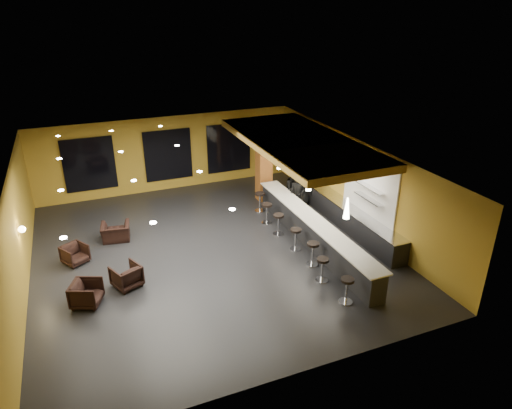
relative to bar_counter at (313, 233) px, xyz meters
name	(u,v)px	position (x,y,z in m)	size (l,w,h in m)	color
floor	(210,252)	(-3.65, 1.00, -0.55)	(12.00, 13.00, 0.10)	black
ceiling	(206,158)	(-3.65, 1.00, 3.05)	(12.00, 13.00, 0.10)	black
wall_back	(168,153)	(-3.65, 7.55, 1.25)	(12.00, 0.10, 3.50)	#AA8426
wall_front	(293,319)	(-3.65, -5.55, 1.25)	(12.00, 0.10, 3.50)	#AA8426
wall_left	(15,239)	(-9.70, 1.00, 1.25)	(0.10, 13.00, 3.50)	#AA8426
wall_right	(356,183)	(2.40, 1.00, 1.25)	(0.10, 13.00, 3.50)	#AA8426
wood_soffit	(299,142)	(0.35, 2.00, 2.86)	(3.60, 8.00, 0.28)	olive
window_left	(89,164)	(-7.15, 7.44, 1.20)	(2.20, 0.06, 2.40)	black
window_center	(168,155)	(-3.65, 7.44, 1.20)	(2.20, 0.06, 2.40)	black
window_right	(229,148)	(-0.65, 7.44, 1.20)	(2.20, 0.06, 2.40)	black
tile_backsplash	(370,186)	(2.31, 0.00, 1.50)	(0.06, 3.20, 2.40)	white
bar_counter	(313,233)	(0.00, 0.00, 0.00)	(0.60, 8.00, 1.00)	black
bar_top	(314,220)	(0.00, 0.00, 0.52)	(0.78, 8.10, 0.05)	silver
prep_counter	(352,220)	(2.00, 0.50, -0.07)	(0.70, 6.00, 0.86)	black
prep_top	(353,209)	(2.00, 0.50, 0.39)	(0.72, 6.00, 0.03)	silver
wall_shelf_lower	(369,198)	(2.17, -0.20, 1.10)	(0.30, 1.50, 0.03)	silver
wall_shelf_upper	(370,187)	(2.17, -0.20, 1.55)	(0.30, 1.50, 0.03)	silver
column	(264,163)	(0.00, 4.60, 1.25)	(0.60, 0.60, 3.50)	brown
wall_sconce	(22,229)	(-9.53, 1.50, 1.30)	(0.22, 0.22, 0.22)	#FFE5B2
pendant_0	(347,208)	(0.00, -2.00, 1.85)	(0.20, 0.20, 0.70)	white
pendant_1	(309,181)	(0.00, 0.50, 1.85)	(0.20, 0.20, 0.70)	white
pendant_2	(280,161)	(0.00, 3.00, 1.85)	(0.20, 0.20, 0.70)	white
staff_a	(297,196)	(0.60, 2.46, 0.42)	(0.67, 0.44, 1.84)	black
staff_b	(293,188)	(0.88, 3.43, 0.33)	(0.81, 0.63, 1.67)	black
staff_c	(303,188)	(1.32, 3.31, 0.32)	(0.80, 0.52, 1.65)	black
armchair_a	(86,293)	(-7.96, -0.64, -0.12)	(0.81, 0.83, 0.76)	black
armchair_b	(126,276)	(-6.73, -0.12, -0.13)	(0.80, 0.82, 0.75)	black
armchair_c	(75,254)	(-8.18, 1.97, -0.16)	(0.73, 0.76, 0.69)	black
armchair_d	(116,232)	(-6.68, 3.15, -0.17)	(1.03, 0.90, 0.67)	black
bar_stool_0	(347,287)	(-0.78, -3.49, 0.03)	(0.42, 0.42, 0.83)	silver
bar_stool_1	(322,267)	(-0.87, -2.20, 0.03)	(0.42, 0.42, 0.82)	silver
bar_stool_2	(313,251)	(-0.68, -1.22, 0.04)	(0.43, 0.43, 0.85)	silver
bar_stool_3	(296,236)	(-0.74, -0.05, 0.03)	(0.42, 0.42, 0.82)	silver
bar_stool_4	(278,222)	(-0.82, 1.24, 0.04)	(0.43, 0.43, 0.84)	silver
bar_stool_5	(267,211)	(-0.85, 2.30, 0.05)	(0.43, 0.43, 0.86)	silver
bar_stool_6	(260,200)	(-0.66, 3.47, 0.04)	(0.43, 0.43, 0.85)	silver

